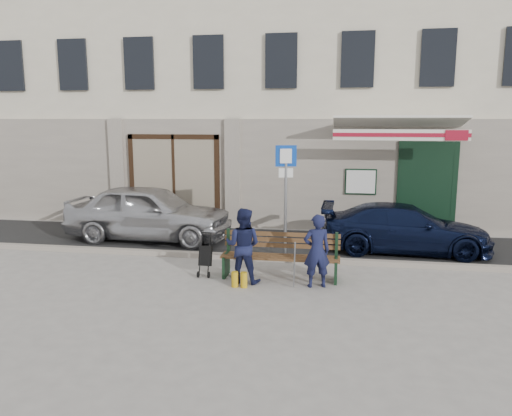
% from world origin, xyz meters
% --- Properties ---
extents(ground, '(80.00, 80.00, 0.00)m').
position_xyz_m(ground, '(0.00, 0.00, 0.00)').
color(ground, '#9E9991').
rests_on(ground, ground).
extents(asphalt_lane, '(60.00, 3.20, 0.01)m').
position_xyz_m(asphalt_lane, '(0.00, 3.10, 0.01)').
color(asphalt_lane, '#282828').
rests_on(asphalt_lane, ground).
extents(curb, '(60.00, 0.18, 0.12)m').
position_xyz_m(curb, '(0.00, 1.50, 0.06)').
color(curb, '#9E9384').
rests_on(curb, ground).
extents(building, '(20.00, 8.27, 10.00)m').
position_xyz_m(building, '(0.01, 8.45, 4.97)').
color(building, beige).
rests_on(building, ground).
extents(car_silver, '(4.45, 1.91, 1.50)m').
position_xyz_m(car_silver, '(-3.28, 2.97, 0.75)').
color(car_silver, '#B9BABE').
rests_on(car_silver, ground).
extents(car_navy, '(4.06, 1.73, 1.17)m').
position_xyz_m(car_navy, '(3.31, 2.82, 0.58)').
color(car_navy, black).
rests_on(car_navy, ground).
extents(parking_sign, '(0.48, 0.14, 2.61)m').
position_xyz_m(parking_sign, '(0.48, 1.92, 1.74)').
color(parking_sign, gray).
rests_on(parking_sign, ground).
extents(bench, '(2.40, 1.17, 0.98)m').
position_xyz_m(bench, '(0.51, 0.27, 0.46)').
color(bench, brown).
rests_on(bench, ground).
extents(man, '(0.60, 0.48, 1.43)m').
position_xyz_m(man, '(1.31, -0.13, 0.72)').
color(man, '#151839').
rests_on(man, ground).
extents(woman, '(0.79, 0.65, 1.49)m').
position_xyz_m(woman, '(-0.14, -0.06, 0.75)').
color(woman, '#15193B').
rests_on(woman, ground).
extents(stroller, '(0.26, 0.37, 0.89)m').
position_xyz_m(stroller, '(-0.99, 0.22, 0.39)').
color(stroller, black).
rests_on(stroller, ground).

